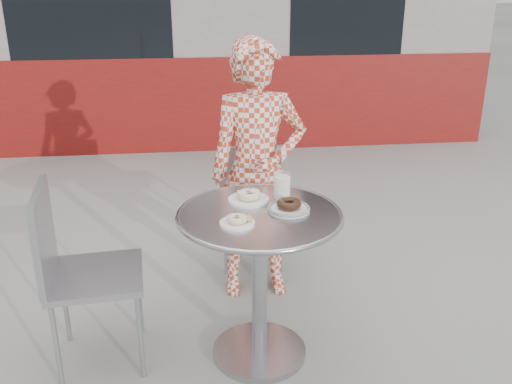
{
  "coord_description": "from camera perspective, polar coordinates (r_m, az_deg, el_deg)",
  "views": [
    {
      "loc": [
        -0.25,
        -2.37,
        1.85
      ],
      "look_at": [
        0.04,
        0.13,
        0.86
      ],
      "focal_mm": 40.0,
      "sensor_mm": 36.0,
      "label": 1
    }
  ],
  "objects": [
    {
      "name": "chair_left",
      "position": [
        2.97,
        -15.64,
        -11.25
      ],
      "size": [
        0.49,
        0.48,
        0.93
      ],
      "rotation": [
        0.0,
        0.0,
        1.66
      ],
      "color": "#9A9DA2",
      "rests_on": "ground"
    },
    {
      "name": "plate_near",
      "position": [
        2.53,
        -1.83,
        -2.89
      ],
      "size": [
        0.16,
        0.16,
        0.04
      ],
      "rotation": [
        0.0,
        0.0,
        -0.42
      ],
      "color": "white",
      "rests_on": "bistro_table"
    },
    {
      "name": "plate_far",
      "position": [
        2.78,
        -0.76,
        -0.52
      ],
      "size": [
        0.2,
        0.2,
        0.05
      ],
      "rotation": [
        0.0,
        0.0,
        0.24
      ],
      "color": "white",
      "rests_on": "bistro_table"
    },
    {
      "name": "chair_far",
      "position": [
        3.78,
        -0.51,
        -3.35
      ],
      "size": [
        0.42,
        0.42,
        0.87
      ],
      "rotation": [
        0.0,
        0.0,
        3.13
      ],
      "color": "#9A9DA2",
      "rests_on": "ground"
    },
    {
      "name": "milk_cup",
      "position": [
        2.8,
        2.63,
        0.58
      ],
      "size": [
        0.09,
        0.09,
        0.14
      ],
      "rotation": [
        0.0,
        0.0,
        0.18
      ],
      "color": "white",
      "rests_on": "bistro_table"
    },
    {
      "name": "plate_checker",
      "position": [
        2.68,
        3.3,
        -1.52
      ],
      "size": [
        0.2,
        0.2,
        0.05
      ],
      "rotation": [
        0.0,
        0.0,
        0.17
      ],
      "color": "white",
      "rests_on": "bistro_table"
    },
    {
      "name": "seated_person",
      "position": [
        3.27,
        0.14,
        1.96
      ],
      "size": [
        0.57,
        0.38,
        1.52
      ],
      "primitive_type": "imported",
      "rotation": [
        0.0,
        0.0,
        0.04
      ],
      "color": "#B6351C",
      "rests_on": "ground"
    },
    {
      "name": "ground",
      "position": [
        3.02,
        -0.5,
        -16.36
      ],
      "size": [
        60.0,
        60.0,
        0.0
      ],
      "primitive_type": "plane",
      "color": "#97958F",
      "rests_on": "ground"
    },
    {
      "name": "bistro_table",
      "position": [
        2.73,
        0.36,
        -5.82
      ],
      "size": [
        0.79,
        0.79,
        0.79
      ],
      "rotation": [
        0.0,
        0.0,
        -0.04
      ],
      "color": "#B2B2B7",
      "rests_on": "ground"
    }
  ]
}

